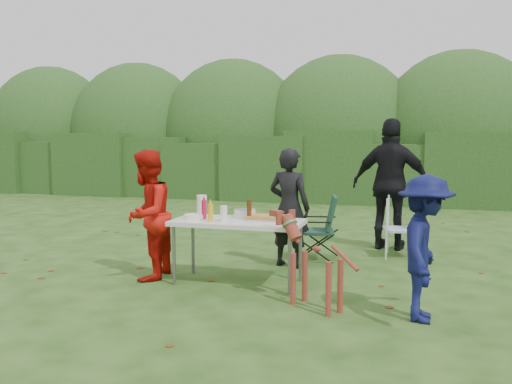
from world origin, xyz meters
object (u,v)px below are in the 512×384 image
(person_cook, at_px, (289,208))
(person_black_puffy, at_px, (391,184))
(person_red_jacket, at_px, (147,215))
(child, at_px, (425,248))
(folding_table, at_px, (238,225))
(lawn_chair, at_px, (403,227))
(mustard_bottle, at_px, (211,213))
(ketchup_bottle, at_px, (204,210))
(dog, at_px, (316,263))
(beer_bottle, at_px, (249,210))
(camping_chair, at_px, (316,227))
(paper_towel_roll, at_px, (202,206))

(person_cook, distance_m, person_black_puffy, 1.94)
(person_red_jacket, bearing_deg, child, 73.90)
(folding_table, height_order, lawn_chair, lawn_chair)
(person_red_jacket, bearing_deg, person_cook, 120.65)
(person_red_jacket, xyz_separation_m, mustard_bottle, (0.83, -0.06, 0.07))
(person_cook, bearing_deg, ketchup_bottle, 63.97)
(person_red_jacket, bearing_deg, folding_table, 90.77)
(person_cook, height_order, person_red_jacket, person_cook)
(person_black_puffy, height_order, child, person_black_puffy)
(dog, distance_m, beer_bottle, 1.20)
(folding_table, height_order, ketchup_bottle, ketchup_bottle)
(folding_table, distance_m, mustard_bottle, 0.35)
(mustard_bottle, distance_m, ketchup_bottle, 0.20)
(camping_chair, relative_size, paper_towel_roll, 3.46)
(person_cook, bearing_deg, child, 147.86)
(ketchup_bottle, bearing_deg, person_cook, 50.64)
(ketchup_bottle, bearing_deg, beer_bottle, 3.33)
(child, distance_m, paper_towel_roll, 2.70)
(mustard_bottle, bearing_deg, camping_chair, 59.92)
(person_black_puffy, distance_m, ketchup_bottle, 3.19)
(child, distance_m, lawn_chair, 2.68)
(folding_table, xyz_separation_m, person_cook, (0.39, 0.96, 0.09))
(mustard_bottle, bearing_deg, person_red_jacket, 176.19)
(person_black_puffy, xyz_separation_m, lawn_chair, (0.20, -0.52, -0.55))
(dog, height_order, ketchup_bottle, ketchup_bottle)
(person_cook, height_order, camping_chair, person_cook)
(folding_table, xyz_separation_m, camping_chair, (0.66, 1.44, -0.24))
(person_black_puffy, height_order, lawn_chair, person_black_puffy)
(person_cook, bearing_deg, paper_towel_roll, 55.83)
(camping_chair, xyz_separation_m, beer_bottle, (-0.53, -1.43, 0.41))
(mustard_bottle, relative_size, beer_bottle, 0.83)
(dog, bearing_deg, beer_bottle, -3.48)
(mustard_bottle, bearing_deg, folding_table, 31.61)
(person_red_jacket, distance_m, child, 3.21)
(lawn_chair, bearing_deg, ketchup_bottle, 25.11)
(person_red_jacket, bearing_deg, lawn_chair, 120.00)
(child, bearing_deg, person_cook, 47.92)
(person_black_puffy, relative_size, child, 1.45)
(person_black_puffy, height_order, paper_towel_roll, person_black_puffy)
(person_cook, bearing_deg, person_black_puffy, -116.16)
(mustard_bottle, bearing_deg, paper_towel_roll, 126.86)
(person_cook, relative_size, beer_bottle, 6.49)
(lawn_chair, relative_size, ketchup_bottle, 3.97)
(mustard_bottle, relative_size, paper_towel_roll, 0.77)
(lawn_chair, bearing_deg, person_black_puffy, -85.24)
(lawn_chair, distance_m, beer_bottle, 2.59)
(folding_table, relative_size, beer_bottle, 6.25)
(child, relative_size, lawn_chair, 1.56)
(person_cook, xyz_separation_m, mustard_bottle, (-0.66, -1.12, 0.06))
(child, xyz_separation_m, dog, (-1.02, 0.06, -0.22))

